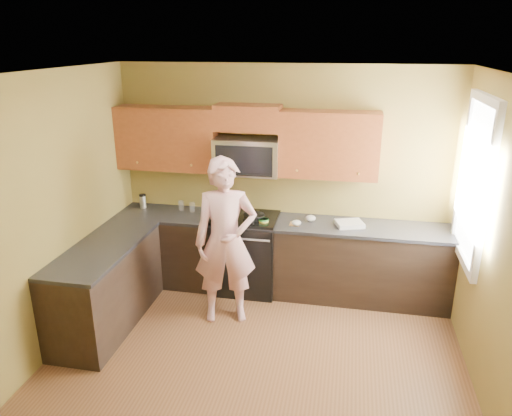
% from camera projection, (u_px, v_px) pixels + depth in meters
% --- Properties ---
extents(floor, '(4.00, 4.00, 0.00)m').
position_uv_depth(floor, '(250.00, 377.00, 4.47)').
color(floor, brown).
rests_on(floor, ground).
extents(ceiling, '(4.00, 4.00, 0.00)m').
position_uv_depth(ceiling, '(249.00, 76.00, 3.58)').
color(ceiling, white).
rests_on(ceiling, ground).
extents(wall_back, '(4.00, 0.00, 4.00)m').
position_uv_depth(wall_back, '(283.00, 179.00, 5.87)').
color(wall_back, brown).
rests_on(wall_back, ground).
extents(wall_left, '(0.00, 4.00, 4.00)m').
position_uv_depth(wall_left, '(34.00, 226.00, 4.39)').
color(wall_left, brown).
rests_on(wall_left, ground).
extents(wall_right, '(0.00, 4.00, 4.00)m').
position_uv_depth(wall_right, '(508.00, 264.00, 3.66)').
color(wall_right, brown).
rests_on(wall_right, ground).
extents(cabinet_back_run, '(4.00, 0.60, 0.88)m').
position_uv_depth(cabinet_back_run, '(278.00, 257.00, 5.90)').
color(cabinet_back_run, black).
rests_on(cabinet_back_run, floor).
extents(cabinet_left_run, '(0.60, 1.60, 0.88)m').
position_uv_depth(cabinet_left_run, '(106.00, 287.00, 5.19)').
color(cabinet_left_run, black).
rests_on(cabinet_left_run, floor).
extents(countertop_back, '(4.00, 0.62, 0.04)m').
position_uv_depth(countertop_back, '(279.00, 222.00, 5.74)').
color(countertop_back, black).
rests_on(countertop_back, cabinet_back_run).
extents(countertop_left, '(0.62, 1.60, 0.04)m').
position_uv_depth(countertop_left, '(103.00, 248.00, 5.04)').
color(countertop_left, black).
rests_on(countertop_left, cabinet_left_run).
extents(stove, '(0.76, 0.65, 0.95)m').
position_uv_depth(stove, '(246.00, 253.00, 5.94)').
color(stove, black).
rests_on(stove, floor).
extents(microwave, '(0.76, 0.40, 0.42)m').
position_uv_depth(microwave, '(248.00, 173.00, 5.73)').
color(microwave, silver).
rests_on(microwave, wall_back).
extents(upper_cab_left, '(1.22, 0.33, 0.75)m').
position_uv_depth(upper_cab_left, '(169.00, 168.00, 5.94)').
color(upper_cab_left, brown).
rests_on(upper_cab_left, wall_back).
extents(upper_cab_right, '(1.12, 0.33, 0.75)m').
position_uv_depth(upper_cab_right, '(328.00, 177.00, 5.59)').
color(upper_cab_right, brown).
rests_on(upper_cab_right, wall_back).
extents(upper_cab_over_mw, '(0.76, 0.33, 0.30)m').
position_uv_depth(upper_cab_over_mw, '(248.00, 118.00, 5.55)').
color(upper_cab_over_mw, brown).
rests_on(upper_cab_over_mw, wall_back).
extents(window, '(0.06, 1.06, 1.66)m').
position_uv_depth(window, '(475.00, 182.00, 4.67)').
color(window, white).
rests_on(window, wall_right).
extents(woman, '(0.76, 0.60, 1.83)m').
position_uv_depth(woman, '(226.00, 242.00, 5.15)').
color(woman, '#D86C7B').
rests_on(woman, floor).
extents(frying_pan, '(0.32, 0.48, 0.06)m').
position_uv_depth(frying_pan, '(254.00, 218.00, 5.71)').
color(frying_pan, black).
rests_on(frying_pan, stove).
extents(butter_tub, '(0.14, 0.14, 0.08)m').
position_uv_depth(butter_tub, '(264.00, 224.00, 5.62)').
color(butter_tub, yellow).
rests_on(butter_tub, countertop_back).
extents(toast_slice, '(0.11, 0.11, 0.01)m').
position_uv_depth(toast_slice, '(295.00, 224.00, 5.61)').
color(toast_slice, '#B27F47').
rests_on(toast_slice, countertop_back).
extents(napkin_a, '(0.14, 0.14, 0.06)m').
position_uv_depth(napkin_a, '(296.00, 223.00, 5.58)').
color(napkin_a, silver).
rests_on(napkin_a, countertop_back).
extents(napkin_b, '(0.14, 0.15, 0.07)m').
position_uv_depth(napkin_b, '(311.00, 218.00, 5.71)').
color(napkin_b, silver).
rests_on(napkin_b, countertop_back).
extents(dish_towel, '(0.36, 0.32, 0.05)m').
position_uv_depth(dish_towel, '(349.00, 224.00, 5.57)').
color(dish_towel, silver).
rests_on(dish_towel, countertop_back).
extents(travel_mug, '(0.10, 0.10, 0.18)m').
position_uv_depth(travel_mug, '(143.00, 208.00, 6.17)').
color(travel_mug, silver).
rests_on(travel_mug, countertop_back).
extents(glass_a, '(0.08, 0.08, 0.12)m').
position_uv_depth(glass_a, '(192.00, 207.00, 6.01)').
color(glass_a, silver).
rests_on(glass_a, countertop_back).
extents(glass_b, '(0.08, 0.08, 0.12)m').
position_uv_depth(glass_b, '(181.00, 205.00, 6.07)').
color(glass_b, silver).
rests_on(glass_b, countertop_back).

